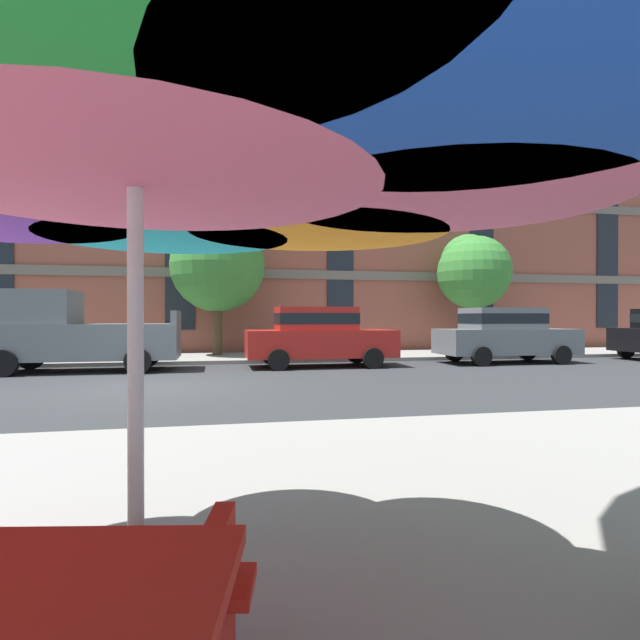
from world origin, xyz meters
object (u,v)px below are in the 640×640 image
(sedan_red, at_px, (319,335))
(street_tree_right, at_px, (474,270))
(sedan_gray, at_px, (505,334))
(patio_umbrella, at_px, (135,121))
(street_tree_middle, at_px, (218,265))
(pickup_gray, at_px, (73,334))

(sedan_red, xyz_separation_m, street_tree_right, (7.06, 3.67, 2.42))
(sedan_gray, xyz_separation_m, patio_umbrella, (-9.43, -12.70, 1.26))
(street_tree_middle, bearing_deg, sedan_red, -52.17)
(street_tree_middle, height_order, street_tree_right, street_tree_middle)
(pickup_gray, bearing_deg, patio_umbrella, -74.49)
(sedan_red, bearing_deg, sedan_gray, 0.00)
(pickup_gray, height_order, street_tree_right, street_tree_right)
(sedan_gray, height_order, street_tree_middle, street_tree_middle)
(pickup_gray, height_order, street_tree_middle, street_tree_middle)
(street_tree_middle, xyz_separation_m, street_tree_right, (9.99, -0.10, 0.01))
(pickup_gray, height_order, sedan_red, pickup_gray)
(street_tree_right, bearing_deg, sedan_red, -152.54)
(sedan_gray, relative_size, street_tree_right, 0.92)
(sedan_gray, distance_m, street_tree_middle, 10.12)
(sedan_gray, relative_size, patio_umbrella, 1.11)
(pickup_gray, distance_m, sedan_red, 6.81)
(sedan_gray, distance_m, street_tree_right, 4.49)
(street_tree_middle, xyz_separation_m, patio_umbrella, (-0.36, -16.47, -1.15))
(street_tree_middle, distance_m, street_tree_right, 9.99)
(street_tree_middle, bearing_deg, patio_umbrella, -91.24)
(sedan_red, xyz_separation_m, street_tree_middle, (-2.93, 3.77, 2.41))
(pickup_gray, bearing_deg, sedan_red, -0.00)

